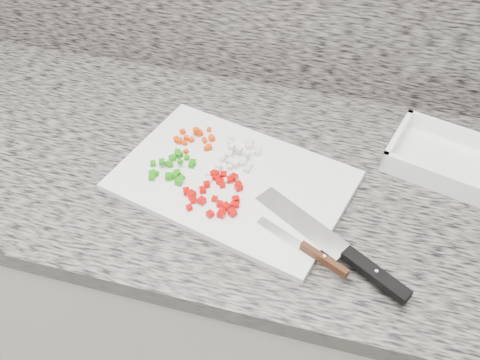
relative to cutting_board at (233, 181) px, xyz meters
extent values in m
cube|color=silver|center=(-0.08, 0.05, -0.48)|extent=(3.92, 0.62, 0.86)
cube|color=#69655D|center=(-0.08, 0.05, -0.03)|extent=(3.96, 0.64, 0.04)
cube|color=white|center=(0.00, 0.00, 0.00)|extent=(0.49, 0.39, 0.01)
cube|color=red|center=(-0.08, 0.10, 0.01)|extent=(0.01, 0.01, 0.01)
cube|color=red|center=(-0.14, 0.10, 0.01)|extent=(0.01, 0.01, 0.01)
cube|color=red|center=(-0.13, 0.07, 0.01)|extent=(0.01, 0.01, 0.01)
cube|color=red|center=(-0.07, 0.09, 0.01)|extent=(0.02, 0.02, 0.01)
cube|color=red|center=(-0.11, 0.04, 0.01)|extent=(0.01, 0.01, 0.01)
cube|color=red|center=(-0.09, 0.09, 0.01)|extent=(0.01, 0.01, 0.01)
cube|color=red|center=(-0.11, 0.08, 0.01)|extent=(0.01, 0.01, 0.01)
cube|color=red|center=(-0.14, 0.10, 0.01)|extent=(0.01, 0.01, 0.01)
cube|color=red|center=(-0.12, 0.07, 0.01)|extent=(0.01, 0.01, 0.01)
cube|color=red|center=(-0.08, 0.08, 0.01)|extent=(0.01, 0.01, 0.01)
cube|color=red|center=(-0.14, 0.07, 0.01)|extent=(0.01, 0.01, 0.01)
cube|color=red|center=(-0.07, 0.06, 0.01)|extent=(0.01, 0.01, 0.01)
cube|color=red|center=(-0.11, 0.10, 0.02)|extent=(0.02, 0.02, 0.01)
cube|color=red|center=(-0.12, 0.08, 0.01)|extent=(0.01, 0.01, 0.01)
cube|color=red|center=(-0.07, 0.07, 0.01)|extent=(0.02, 0.02, 0.01)
cube|color=red|center=(-0.10, 0.10, 0.01)|extent=(0.02, 0.02, 0.01)
cube|color=red|center=(-0.11, 0.11, 0.01)|extent=(0.01, 0.01, 0.01)
cube|color=red|center=(-0.09, 0.12, 0.01)|extent=(0.01, 0.01, 0.01)
cube|color=silver|center=(0.03, 0.08, 0.01)|extent=(0.01, 0.01, 0.01)
cube|color=silver|center=(0.01, 0.06, 0.02)|extent=(0.02, 0.02, 0.01)
cube|color=silver|center=(-0.01, 0.07, 0.01)|extent=(0.02, 0.02, 0.01)
cube|color=silver|center=(0.02, 0.04, 0.01)|extent=(0.01, 0.01, 0.01)
cube|color=silver|center=(0.01, 0.09, 0.01)|extent=(0.01, 0.01, 0.01)
cube|color=silver|center=(0.01, 0.04, 0.01)|extent=(0.01, 0.01, 0.01)
cube|color=silver|center=(-0.02, 0.06, 0.01)|extent=(0.01, 0.01, 0.01)
cube|color=silver|center=(0.01, 0.09, 0.01)|extent=(0.01, 0.01, 0.01)
cube|color=silver|center=(-0.03, 0.09, 0.01)|extent=(0.01, 0.01, 0.01)
cube|color=silver|center=(-0.03, 0.04, 0.01)|extent=(0.01, 0.01, 0.01)
cube|color=silver|center=(0.01, 0.10, 0.01)|extent=(0.02, 0.02, 0.01)
cube|color=silver|center=(-0.03, 0.11, 0.01)|extent=(0.01, 0.01, 0.01)
cube|color=silver|center=(-0.03, 0.02, 0.01)|extent=(0.01, 0.01, 0.01)
cube|color=silver|center=(-0.02, 0.07, 0.02)|extent=(0.02, 0.02, 0.01)
cube|color=silver|center=(-0.02, 0.04, 0.01)|extent=(0.02, 0.02, 0.01)
cube|color=silver|center=(-0.01, 0.07, 0.02)|extent=(0.02, 0.02, 0.01)
cube|color=silver|center=(-0.01, 0.02, 0.01)|extent=(0.01, 0.01, 0.01)
cube|color=silver|center=(0.02, 0.03, 0.01)|extent=(0.01, 0.01, 0.01)
cube|color=silver|center=(0.01, 0.05, 0.01)|extent=(0.01, 0.01, 0.01)
cube|color=silver|center=(0.00, 0.03, 0.01)|extent=(0.02, 0.02, 0.01)
cube|color=silver|center=(0.03, 0.09, 0.01)|extent=(0.01, 0.01, 0.01)
cube|color=#1E7C0B|center=(-0.16, -0.01, 0.01)|extent=(0.01, 0.01, 0.01)
cube|color=#1E7C0B|center=(-0.11, -0.02, 0.01)|extent=(0.02, 0.02, 0.01)
cube|color=#1E7C0B|center=(-0.11, -0.03, 0.01)|extent=(0.01, 0.01, 0.01)
cube|color=#1E7C0B|center=(-0.13, 0.00, 0.01)|extent=(0.01, 0.01, 0.01)
cube|color=#1E7C0B|center=(-0.11, 0.00, 0.02)|extent=(0.01, 0.01, 0.01)
cube|color=#1E7C0B|center=(-0.14, -0.01, 0.02)|extent=(0.01, 0.01, 0.01)
cube|color=#1E7C0B|center=(-0.10, -0.04, 0.01)|extent=(0.01, 0.01, 0.01)
cube|color=#1E7C0B|center=(-0.13, 0.02, 0.01)|extent=(0.02, 0.02, 0.01)
cube|color=#1E7C0B|center=(-0.15, -0.03, 0.01)|extent=(0.01, 0.01, 0.01)
cube|color=#1E7C0B|center=(-0.13, 0.04, 0.01)|extent=(0.01, 0.01, 0.01)
cube|color=#1E7C0B|center=(-0.15, -0.04, 0.01)|extent=(0.01, 0.01, 0.01)
cube|color=#1E7C0B|center=(-0.11, -0.03, 0.01)|extent=(0.01, 0.01, 0.01)
cube|color=#1E7C0B|center=(-0.09, 0.02, 0.01)|extent=(0.01, 0.01, 0.01)
cube|color=#1E7C0B|center=(-0.13, 0.00, 0.01)|extent=(0.02, 0.02, 0.01)
cube|color=#1E7C0B|center=(-0.12, 0.03, 0.01)|extent=(0.02, 0.02, 0.01)
cube|color=#1E7C0B|center=(-0.10, 0.03, 0.01)|extent=(0.01, 0.01, 0.01)
cube|color=#1E7C0B|center=(-0.09, -0.03, 0.01)|extent=(0.01, 0.01, 0.01)
cube|color=#1E7C0B|center=(-0.15, -0.04, 0.01)|extent=(0.02, 0.02, 0.01)
cube|color=#1E7C0B|center=(-0.12, -0.03, 0.01)|extent=(0.02, 0.02, 0.01)
cube|color=#1E7C0B|center=(-0.09, 0.01, 0.01)|extent=(0.01, 0.01, 0.01)
cube|color=#1E7C0B|center=(-0.11, -0.03, 0.01)|extent=(0.01, 0.01, 0.01)
cube|color=#BF0302|center=(-0.02, -0.02, 0.01)|extent=(0.01, 0.01, 0.01)
cube|color=#BF0302|center=(-0.01, -0.10, 0.01)|extent=(0.02, 0.02, 0.01)
cube|color=#BF0302|center=(-0.01, -0.03, 0.01)|extent=(0.01, 0.01, 0.01)
cube|color=#BF0302|center=(-0.04, 0.00, 0.01)|extent=(0.02, 0.02, 0.01)
cube|color=#BF0302|center=(-0.06, -0.07, 0.01)|extent=(0.02, 0.02, 0.01)
cube|color=#BF0302|center=(0.02, -0.02, 0.01)|extent=(0.01, 0.01, 0.01)
cube|color=#BF0302|center=(0.02, -0.06, 0.01)|extent=(0.01, 0.01, 0.01)
cube|color=#BF0302|center=(-0.02, -0.07, 0.01)|extent=(0.01, 0.01, 0.01)
cube|color=#BF0302|center=(-0.03, -0.01, 0.01)|extent=(0.01, 0.01, 0.01)
cube|color=#BF0302|center=(-0.04, -0.05, 0.01)|extent=(0.02, 0.02, 0.01)
cube|color=#BF0302|center=(-0.05, -0.08, 0.01)|extent=(0.01, 0.01, 0.01)
cube|color=#BF0302|center=(0.03, -0.09, 0.01)|extent=(0.02, 0.02, 0.01)
cube|color=#BF0302|center=(-0.06, -0.08, 0.01)|extent=(0.02, 0.02, 0.01)
cube|color=#BF0302|center=(-0.05, -0.10, 0.01)|extent=(0.01, 0.01, 0.01)
cube|color=#BF0302|center=(0.02, -0.07, 0.01)|extent=(0.01, 0.01, 0.01)
cube|color=#BF0302|center=(0.00, 0.00, 0.01)|extent=(0.02, 0.02, 0.01)
cube|color=#BF0302|center=(-0.04, -0.08, 0.01)|extent=(0.02, 0.02, 0.01)
cube|color=#BF0302|center=(-0.03, -0.01, 0.01)|extent=(0.01, 0.01, 0.01)
cube|color=#BF0302|center=(0.02, -0.06, 0.01)|extent=(0.02, 0.02, 0.01)
cube|color=#BF0302|center=(0.01, -0.10, 0.01)|extent=(0.01, 0.01, 0.01)
cube|color=#BF0302|center=(-0.04, -0.03, 0.01)|extent=(0.02, 0.02, 0.01)
cube|color=#BF0302|center=(0.00, -0.01, 0.01)|extent=(0.01, 0.01, 0.01)
cube|color=#BF0302|center=(0.01, -0.08, 0.01)|extent=(0.02, 0.02, 0.01)
cube|color=#BF0302|center=(0.01, -0.09, 0.01)|extent=(0.01, 0.01, 0.01)
cube|color=#BF0302|center=(0.02, -0.03, 0.01)|extent=(0.02, 0.02, 0.01)
cube|color=#BF0302|center=(-0.04, -0.08, 0.01)|extent=(0.01, 0.01, 0.01)
cube|color=#BF0302|center=(-0.07, -0.06, 0.01)|extent=(0.02, 0.02, 0.01)
cube|color=#BF0302|center=(0.03, -0.07, 0.01)|extent=(0.01, 0.01, 0.01)
cube|color=#BF0302|center=(-0.02, 0.00, 0.01)|extent=(0.01, 0.01, 0.01)
cube|color=#BF0302|center=(0.00, -0.08, 0.01)|extent=(0.01, 0.01, 0.01)
cube|color=beige|center=(-0.02, -0.01, 0.01)|extent=(0.01, 0.01, 0.01)
cube|color=beige|center=(-0.04, 0.02, 0.01)|extent=(0.01, 0.01, 0.01)
cube|color=beige|center=(-0.05, -0.01, 0.01)|extent=(0.01, 0.01, 0.01)
cube|color=beige|center=(-0.03, 0.01, 0.01)|extent=(0.01, 0.01, 0.01)
cube|color=beige|center=(-0.05, -0.01, 0.01)|extent=(0.01, 0.01, 0.01)
cube|color=beige|center=(-0.03, -0.01, 0.01)|extent=(0.01, 0.01, 0.01)
cube|color=beige|center=(-0.01, -0.01, 0.01)|extent=(0.01, 0.01, 0.01)
cube|color=beige|center=(-0.04, -0.01, 0.01)|extent=(0.01, 0.01, 0.01)
cube|color=beige|center=(-0.01, -0.02, 0.01)|extent=(0.01, 0.01, 0.01)
cube|color=beige|center=(-0.04, -0.02, 0.01)|extent=(0.01, 0.01, 0.01)
cube|color=beige|center=(0.00, 0.01, 0.01)|extent=(0.01, 0.01, 0.01)
cube|color=silver|center=(0.15, -0.07, 0.01)|extent=(0.19, 0.14, 0.00)
cube|color=black|center=(0.29, -0.16, 0.02)|extent=(0.12, 0.09, 0.02)
cylinder|color=silver|center=(0.29, -0.16, 0.02)|extent=(0.01, 0.01, 0.00)
cube|color=silver|center=(0.12, -0.11, 0.01)|extent=(0.09, 0.06, 0.00)
cube|color=#401D10|center=(0.20, -0.15, 0.02)|extent=(0.09, 0.05, 0.02)
cylinder|color=silver|center=(0.20, -0.15, 0.02)|extent=(0.01, 0.01, 0.00)
cube|color=white|center=(0.40, 0.16, 0.00)|extent=(0.26, 0.21, 0.01)
cube|color=white|center=(0.42, 0.23, 0.02)|extent=(0.22, 0.07, 0.04)
cube|color=white|center=(0.38, 0.09, 0.02)|extent=(0.22, 0.07, 0.04)
cube|color=white|center=(0.30, 0.19, 0.02)|extent=(0.05, 0.16, 0.04)
camera|label=1|loc=(0.21, -0.69, 0.75)|focal=40.00mm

